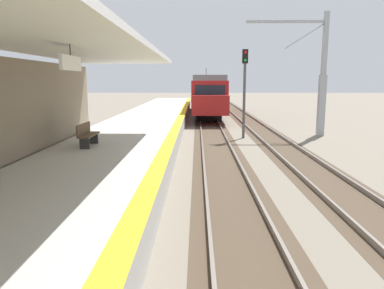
# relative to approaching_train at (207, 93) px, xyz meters

# --- Properties ---
(station_platform) EXTENTS (5.00, 80.00, 0.91)m
(station_platform) POSITION_rel_approaching_train_xyz_m (-4.40, -22.24, -1.73)
(station_platform) COLOR #B7B5AD
(station_platform) RESTS_ON ground
(track_pair_nearest_platform) EXTENTS (2.34, 120.00, 0.16)m
(track_pair_nearest_platform) POSITION_rel_approaching_train_xyz_m (-0.00, -18.24, -2.13)
(track_pair_nearest_platform) COLOR #4C3D2D
(track_pair_nearest_platform) RESTS_ON ground
(track_pair_middle) EXTENTS (2.34, 120.00, 0.16)m
(track_pair_middle) POSITION_rel_approaching_train_xyz_m (3.40, -18.24, -2.13)
(track_pair_middle) COLOR #4C3D2D
(track_pair_middle) RESTS_ON ground
(approaching_train) EXTENTS (2.93, 19.60, 4.76)m
(approaching_train) POSITION_rel_approaching_train_xyz_m (0.00, 0.00, 0.00)
(approaching_train) COLOR maroon
(approaching_train) RESTS_ON ground
(rail_signal_post) EXTENTS (0.32, 0.34, 5.20)m
(rail_signal_post) POSITION_rel_approaching_train_xyz_m (1.79, -15.34, 1.02)
(rail_signal_post) COLOR #4C4C4C
(rail_signal_post) RESTS_ON ground
(catenary_pylon_far_side) EXTENTS (5.00, 0.40, 7.50)m
(catenary_pylon_far_side) POSITION_rel_approaching_train_xyz_m (6.44, -14.23, 1.43)
(catenary_pylon_far_side) COLOR #9EA3A8
(catenary_pylon_far_side) RESTS_ON ground
(platform_bench) EXTENTS (0.45, 1.60, 0.88)m
(platform_bench) POSITION_rel_approaching_train_xyz_m (-5.25, -23.31, -0.80)
(platform_bench) COLOR brown
(platform_bench) RESTS_ON station_platform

